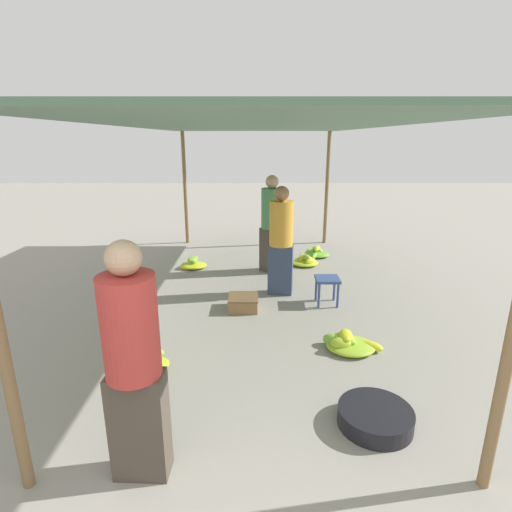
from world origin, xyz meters
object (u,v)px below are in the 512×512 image
Objects in this scene: banana_pile_left_1 at (192,264)px; shopper_walking_mid at (281,239)px; basin_black at (375,417)px; banana_pile_left_0 at (150,359)px; vendor_foreground at (134,362)px; banana_pile_right_0 at (316,253)px; stool at (327,283)px; banana_pile_right_1 at (305,261)px; banana_pile_right_2 at (348,343)px; shopper_walking_far at (271,223)px; crate_near at (243,303)px.

shopper_walking_mid is at bearing -38.62° from banana_pile_left_1.
banana_pile_left_0 reaches higher than basin_black.
banana_pile_left_0 is at bearing 102.55° from vendor_foreground.
banana_pile_left_1 is 2.56m from banana_pile_right_0.
banana_pile_left_0 is at bearing -88.84° from banana_pile_left_1.
stool is 0.79× the size of banana_pile_right_1.
basin_black is 1.35× the size of banana_pile_left_0.
basin_black is at bearing -92.19° from banana_pile_right_2.
vendor_foreground reaches higher than banana_pile_right_2.
banana_pile_right_2 is 3.06m from shopper_walking_far.
banana_pile_right_1 is 1.76m from shopper_walking_mid.
banana_pile_right_1 is at bearing 5.56° from banana_pile_left_1.
shopper_walking_mid is 1.10m from shopper_walking_far.
vendor_foreground is 2.57× the size of banana_pile_right_0.
banana_pile_left_0 is 4.16m from banana_pile_right_1.
shopper_walking_mid reaches higher than banana_pile_left_1.
banana_pile_left_0 is 3.62m from shopper_walking_far.
banana_pile_right_2 is at bearing -53.05° from banana_pile_left_1.
basin_black is 4.48m from banana_pile_right_1.
vendor_foreground is 2.44× the size of banana_pile_right_2.
vendor_foreground is at bearing -85.51° from banana_pile_left_1.
basin_black is 1.51× the size of crate_near.
stool is at bearing -36.97° from banana_pile_left_1.
banana_pile_right_1 is at bearing 28.97° from shopper_walking_far.
vendor_foreground is 4.74m from shopper_walking_far.
banana_pile_left_0 is 0.65× the size of banana_pile_right_2.
vendor_foreground is at bearing -108.85° from shopper_walking_mid.
crate_near is (-1.24, 1.12, 0.02)m from banana_pile_right_2.
basin_black is at bearing -22.28° from banana_pile_left_0.
banana_pile_left_0 reaches higher than crate_near.
banana_pile_right_0 is at bearing 87.25° from banana_pile_right_2.
banana_pile_left_0 is at bearing 157.72° from basin_black.
banana_pile_right_0 is at bearing 67.21° from shopper_walking_mid.
crate_near is (1.01, -1.87, 0.02)m from banana_pile_left_1.
basin_black is 5.08m from banana_pile_right_0.
banana_pile_right_0 reaches higher than banana_pile_right_2.
vendor_foreground is 3.08m from crate_near.
shopper_walking_mid reaches higher than banana_pile_right_2.
banana_pile_left_0 is 2.22m from banana_pile_right_2.
banana_pile_left_1 is 0.98× the size of banana_pile_right_1.
stool is 1.91m from banana_pile_right_1.
crate_near is 1.14m from shopper_walking_mid.
vendor_foreground is 2.72m from banana_pile_right_2.
vendor_foreground reaches higher than basin_black.
shopper_walking_far is at bearing 76.61° from vendor_foreground.
basin_black is at bearing -63.60° from crate_near.
crate_near is (-1.12, -2.08, 0.02)m from banana_pile_right_1.
stool is 0.97× the size of crate_near.
vendor_foreground is at bearing -77.45° from banana_pile_left_0.
banana_pile_right_0 is (2.06, 5.57, -0.84)m from vendor_foreground.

